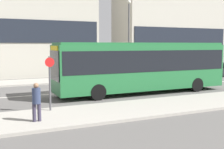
{
  "coord_description": "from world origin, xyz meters",
  "views": [
    {
      "loc": [
        -5.02,
        -18.21,
        3.24
      ],
      "look_at": [
        2.49,
        -1.75,
        1.31
      ],
      "focal_mm": 45.0,
      "sensor_mm": 36.0,
      "label": 1
    }
  ],
  "objects_px": {
    "city_bus": "(143,64)",
    "parked_car_0": "(190,71)",
    "street_lamp": "(129,31)",
    "bus_stop_sign": "(50,79)",
    "pedestrian_near_stop": "(36,100)"
  },
  "relations": [
    {
      "from": "pedestrian_near_stop",
      "to": "bus_stop_sign",
      "type": "distance_m",
      "value": 2.03
    },
    {
      "from": "street_lamp",
      "to": "pedestrian_near_stop",
      "type": "bearing_deg",
      "value": -131.08
    },
    {
      "from": "parked_car_0",
      "to": "city_bus",
      "type": "bearing_deg",
      "value": -147.12
    },
    {
      "from": "pedestrian_near_stop",
      "to": "street_lamp",
      "type": "xyz_separation_m",
      "value": [
        10.73,
        12.31,
        3.51
      ]
    },
    {
      "from": "street_lamp",
      "to": "bus_stop_sign",
      "type": "bearing_deg",
      "value": -132.77
    },
    {
      "from": "city_bus",
      "to": "parked_car_0",
      "type": "xyz_separation_m",
      "value": [
        8.73,
        5.64,
        -1.29
      ]
    },
    {
      "from": "parked_car_0",
      "to": "bus_stop_sign",
      "type": "xyz_separation_m",
      "value": [
        -15.6,
        -8.68,
        0.99
      ]
    },
    {
      "from": "parked_car_0",
      "to": "bus_stop_sign",
      "type": "bearing_deg",
      "value": -150.91
    },
    {
      "from": "city_bus",
      "to": "street_lamp",
      "type": "distance_m",
      "value": 8.53
    },
    {
      "from": "city_bus",
      "to": "parked_car_0",
      "type": "distance_m",
      "value": 10.48
    },
    {
      "from": "city_bus",
      "to": "street_lamp",
      "type": "bearing_deg",
      "value": 63.15
    },
    {
      "from": "parked_car_0",
      "to": "bus_stop_sign",
      "type": "height_order",
      "value": "bus_stop_sign"
    },
    {
      "from": "city_bus",
      "to": "pedestrian_near_stop",
      "type": "height_order",
      "value": "city_bus"
    },
    {
      "from": "parked_car_0",
      "to": "street_lamp",
      "type": "relative_size",
      "value": 0.61
    },
    {
      "from": "pedestrian_near_stop",
      "to": "bus_stop_sign",
      "type": "height_order",
      "value": "bus_stop_sign"
    }
  ]
}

